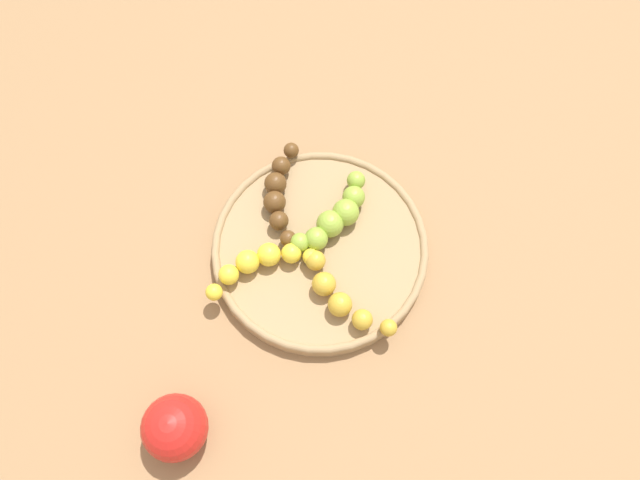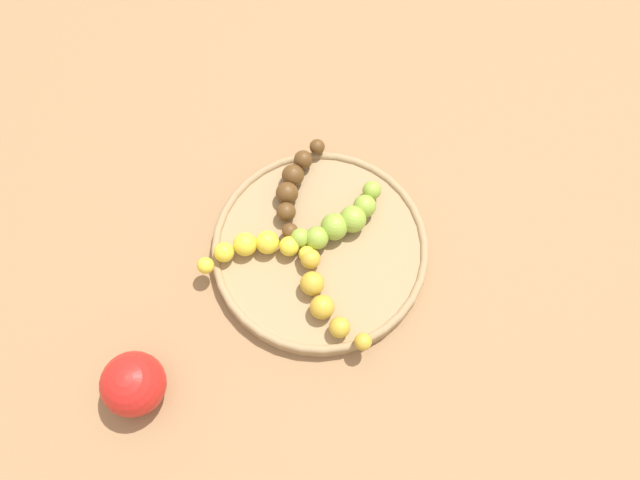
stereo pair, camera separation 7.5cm
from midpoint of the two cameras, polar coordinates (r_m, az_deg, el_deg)
The scene contains 7 objects.
ground_plane at distance 0.78m, azimuth -2.72°, elevation -1.41°, with size 2.40×2.40×0.00m, color #936D47.
fruit_bowl at distance 0.77m, azimuth -2.76°, elevation -1.08°, with size 0.27×0.27×0.02m.
banana_spotted at distance 0.73m, azimuth -1.33°, elevation -4.96°, with size 0.15×0.09×0.03m.
banana_green at distance 0.76m, azimuth -1.26°, elevation 1.81°, with size 0.06×0.13×0.03m.
banana_overripe at distance 0.79m, azimuth -6.47°, elevation 3.99°, with size 0.08×0.13×0.03m.
banana_yellow at distance 0.75m, azimuth -8.34°, elevation -2.42°, with size 0.10×0.11×0.03m.
apple_red at distance 0.72m, azimuth -16.13°, elevation -16.49°, with size 0.07×0.07×0.07m, color red.
Camera 1 is at (-0.14, 0.26, 0.73)m, focal length 35.09 mm.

